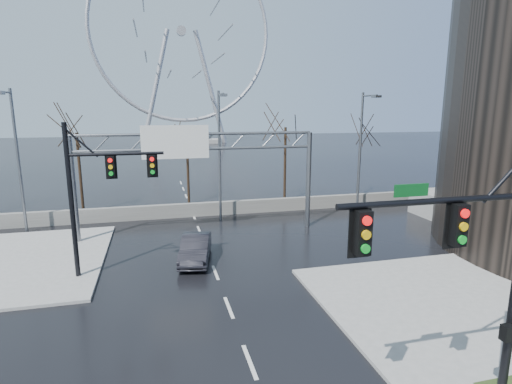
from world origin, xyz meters
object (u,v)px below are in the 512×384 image
object	(u,v)px
signal_mast_near	(479,256)
ferris_wheel	(182,39)
sign_gantry	(193,161)
signal_mast_far	(94,186)
car	(196,248)

from	to	relation	value
signal_mast_near	ferris_wheel	size ratio (longest dim) A/B	0.16
sign_gantry	ferris_wheel	world-z (taller)	ferris_wheel
signal_mast_far	sign_gantry	size ratio (longest dim) A/B	0.49
signal_mast_near	ferris_wheel	world-z (taller)	ferris_wheel
signal_mast_near	sign_gantry	distance (m)	19.79
car	signal_mast_far	bearing A→B (deg)	-156.72
signal_mast_near	sign_gantry	size ratio (longest dim) A/B	0.49
sign_gantry	signal_mast_far	bearing A→B (deg)	-132.47
signal_mast_far	car	size ratio (longest dim) A/B	1.79
signal_mast_far	sign_gantry	bearing A→B (deg)	47.53
ferris_wheel	car	xyz separation A→B (m)	(-5.84, -84.97, -25.40)
car	ferris_wheel	bearing A→B (deg)	97.33
signal_mast_near	car	world-z (taller)	signal_mast_near
signal_mast_near	ferris_wheel	xyz separation A→B (m)	(-0.14, 99.04, 21.26)
sign_gantry	ferris_wheel	bearing A→B (deg)	86.16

